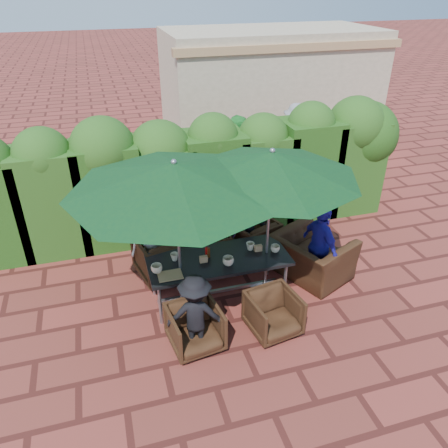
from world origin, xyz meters
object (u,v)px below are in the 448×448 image
object	(u,v)px
dining_table	(218,262)
chair_far_left	(162,254)
chair_far_mid	(208,245)
chair_end_right	(313,250)
chair_near_left	(195,326)
umbrella_right	(272,165)
umbrella_left	(175,177)
chair_near_right	(274,312)
chair_far_right	(253,235)

from	to	relation	value
dining_table	chair_far_left	distance (m)	1.15
chair_far_mid	chair_end_right	size ratio (longest dim) A/B	0.62
chair_near_left	umbrella_right	bearing A→B (deg)	24.50
umbrella_left	umbrella_right	distance (m)	1.38
chair_near_right	chair_far_mid	bearing A→B (deg)	93.91
chair_near_right	umbrella_right	bearing A→B (deg)	66.86
chair_near_right	chair_end_right	bearing A→B (deg)	33.99
chair_near_left	chair_end_right	bearing A→B (deg)	16.35
umbrella_right	dining_table	bearing A→B (deg)	175.81
umbrella_right	chair_far_left	xyz separation A→B (m)	(-1.51, 0.90, -1.78)
chair_far_left	chair_near_right	world-z (taller)	chair_far_left
umbrella_left	chair_near_right	distance (m)	2.36
umbrella_left	chair_near_left	bearing A→B (deg)	-89.02
chair_far_right	chair_end_right	distance (m)	1.19
umbrella_right	chair_far_right	xyz separation A→B (m)	(0.18, 1.09, -1.83)
dining_table	chair_end_right	distance (m)	1.68
chair_far_mid	chair_end_right	distance (m)	1.82
chair_far_left	chair_far_right	bearing A→B (deg)	173.72
chair_far_right	chair_near_left	distance (m)	2.50
chair_far_right	chair_near_right	size ratio (longest dim) A/B	1.11
chair_far_mid	chair_far_right	size ratio (longest dim) A/B	0.96
chair_far_mid	chair_near_left	world-z (taller)	chair_far_mid
umbrella_left	umbrella_right	bearing A→B (deg)	0.92
chair_far_left	chair_near_left	bearing A→B (deg)	82.12
chair_end_right	dining_table	bearing A→B (deg)	69.34
chair_near_right	chair_end_right	distance (m)	1.55
dining_table	chair_near_right	xyz separation A→B (m)	(0.54, -0.96, -0.33)
umbrella_left	chair_end_right	size ratio (longest dim) A/B	2.52
chair_far_left	chair_end_right	distance (m)	2.53
chair_far_left	chair_end_right	bearing A→B (deg)	150.14
chair_end_right	umbrella_right	bearing A→B (deg)	75.75
umbrella_left	chair_far_left	xyz separation A→B (m)	(-0.13, 0.92, -1.78)
dining_table	umbrella_right	bearing A→B (deg)	-4.19
chair_near_left	chair_near_right	xyz separation A→B (m)	(1.14, -0.03, -0.00)
chair_far_left	chair_far_right	xyz separation A→B (m)	(1.69, 0.19, -0.05)
umbrella_right	chair_end_right	xyz separation A→B (m)	(0.90, 0.16, -1.70)
chair_far_left	chair_near_right	distance (m)	2.22
umbrella_left	chair_far_right	world-z (taller)	umbrella_left
umbrella_left	chair_end_right	distance (m)	2.85
dining_table	chair_end_right	world-z (taller)	chair_end_right
dining_table	chair_near_left	xyz separation A→B (m)	(-0.60, -0.92, -0.32)
chair_near_right	chair_near_left	bearing A→B (deg)	169.05
chair_near_left	chair_near_right	distance (m)	1.14
chair_far_right	chair_end_right	bearing A→B (deg)	107.59
chair_far_left	chair_near_right	bearing A→B (deg)	112.86
dining_table	umbrella_left	xyz separation A→B (m)	(-0.61, -0.08, 1.54)
dining_table	chair_far_right	bearing A→B (deg)	47.49
chair_far_left	chair_near_right	xyz separation A→B (m)	(1.29, -1.80, -0.08)
chair_far_left	umbrella_left	bearing A→B (deg)	85.58
chair_end_right	chair_near_left	bearing A→B (deg)	90.25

